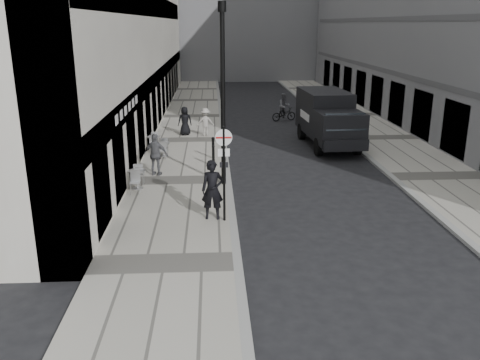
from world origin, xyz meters
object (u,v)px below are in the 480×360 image
object	(u,v)px
lamppost	(223,87)
cyclist	(284,110)
sign_post	(224,161)
panel_van	(328,116)
walking_man	(212,190)

from	to	relation	value
lamppost	cyclist	distance (m)	15.30
sign_post	panel_van	xyz separation A→B (m)	(5.82, 10.93, -0.53)
walking_man	sign_post	world-z (taller)	sign_post
walking_man	sign_post	distance (m)	1.12
walking_man	lamppost	world-z (taller)	lamppost
lamppost	cyclist	xyz separation A→B (m)	(4.44, 14.27, -3.30)
sign_post	cyclist	world-z (taller)	sign_post
sign_post	lamppost	size ratio (longest dim) A/B	0.45
panel_van	cyclist	distance (m)	7.53
panel_van	walking_man	bearing A→B (deg)	-123.00
walking_man	panel_van	bearing A→B (deg)	62.18
lamppost	panel_van	size ratio (longest dim) A/B	1.13
panel_van	cyclist	world-z (taller)	panel_van
walking_man	sign_post	bearing A→B (deg)	-26.01
walking_man	cyclist	distance (m)	18.74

